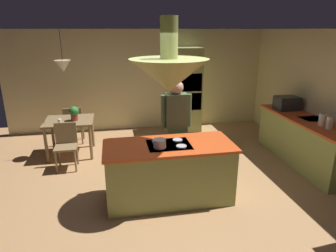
% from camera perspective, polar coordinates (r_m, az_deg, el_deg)
% --- Properties ---
extents(ground, '(8.16, 8.16, 0.00)m').
position_cam_1_polar(ground, '(4.98, -0.28, -12.51)').
color(ground, '#AD7F51').
extents(wall_back, '(6.80, 0.10, 2.55)m').
position_cam_1_polar(wall_back, '(7.80, -4.96, 8.77)').
color(wall_back, beige).
rests_on(wall_back, ground).
extents(kitchen_island, '(1.94, 0.88, 0.93)m').
position_cam_1_polar(kitchen_island, '(4.59, 0.17, -8.82)').
color(kitchen_island, '#8C934C').
rests_on(kitchen_island, ground).
extents(counter_run_right, '(0.73, 2.42, 0.91)m').
position_cam_1_polar(counter_run_right, '(6.37, 24.69, -2.59)').
color(counter_run_right, '#8C934C').
rests_on(counter_run_right, ground).
extents(oven_tower, '(0.66, 0.62, 2.12)m').
position_cam_1_polar(oven_tower, '(7.64, 3.71, 6.94)').
color(oven_tower, '#8C934C').
rests_on(oven_tower, ground).
extents(dining_table, '(0.97, 0.84, 0.76)m').
position_cam_1_polar(dining_table, '(6.47, -18.47, 0.19)').
color(dining_table, olive).
rests_on(dining_table, ground).
extents(person_at_island, '(0.53, 0.23, 1.74)m').
position_cam_1_polar(person_at_island, '(5.07, 1.58, 0.56)').
color(person_at_island, tan).
rests_on(person_at_island, ground).
extents(range_hood, '(1.10, 1.10, 1.00)m').
position_cam_1_polar(range_hood, '(4.13, 0.19, 10.13)').
color(range_hood, '#8C934C').
extents(pendant_light_over_table, '(0.32, 0.32, 0.82)m').
position_cam_1_polar(pendant_light_over_table, '(6.22, -19.59, 10.88)').
color(pendant_light_over_table, beige).
extents(chair_facing_island, '(0.40, 0.40, 0.87)m').
position_cam_1_polar(chair_facing_island, '(5.91, -19.07, -3.04)').
color(chair_facing_island, olive).
rests_on(chair_facing_island, ground).
extents(chair_by_back_wall, '(0.40, 0.40, 0.87)m').
position_cam_1_polar(chair_by_back_wall, '(7.12, -17.73, 0.65)').
color(chair_by_back_wall, olive).
rests_on(chair_by_back_wall, ground).
extents(potted_plant_on_table, '(0.20, 0.20, 0.30)m').
position_cam_1_polar(potted_plant_on_table, '(6.31, -17.68, 2.48)').
color(potted_plant_on_table, '#99382D').
rests_on(potted_plant_on_table, dining_table).
extents(cup_on_table, '(0.07, 0.07, 0.09)m').
position_cam_1_polar(cup_on_table, '(6.24, -20.17, 0.88)').
color(cup_on_table, white).
rests_on(cup_on_table, dining_table).
extents(canister_flour, '(0.10, 0.10, 0.22)m').
position_cam_1_polar(canister_flour, '(5.76, 28.70, 0.57)').
color(canister_flour, silver).
rests_on(canister_flour, counter_run_right).
extents(canister_sugar, '(0.12, 0.12, 0.21)m').
position_cam_1_polar(canister_sugar, '(5.89, 27.63, 1.06)').
color(canister_sugar, silver).
rests_on(canister_sugar, counter_run_right).
extents(microwave_on_counter, '(0.46, 0.36, 0.28)m').
position_cam_1_polar(microwave_on_counter, '(6.77, 21.93, 4.13)').
color(microwave_on_counter, '#232326').
rests_on(microwave_on_counter, counter_run_right).
extents(cooking_pot_on_cooktop, '(0.18, 0.18, 0.12)m').
position_cam_1_polar(cooking_pot_on_cooktop, '(4.23, -1.62, -3.36)').
color(cooking_pot_on_cooktop, '#B2B2B7').
rests_on(cooking_pot_on_cooktop, kitchen_island).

